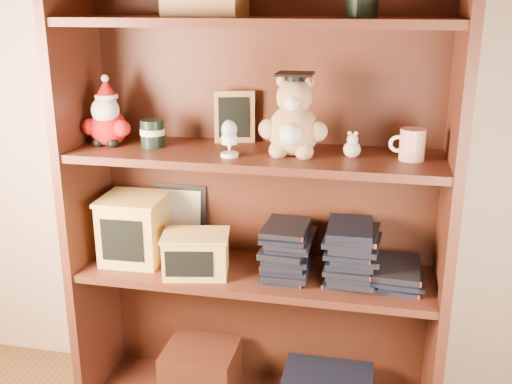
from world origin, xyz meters
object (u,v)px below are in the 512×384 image
bookcase (258,199)px  treats_box (134,228)px  grad_teddy_bear (294,123)px  teacher_mug (412,145)px

bookcase → treats_box: (-0.42, -0.05, -0.11)m
treats_box → grad_teddy_bear: bearing=-0.7°
treats_box → teacher_mug: bearing=0.1°
grad_teddy_bear → teacher_mug: size_ratio=2.42×
grad_teddy_bear → treats_box: bearing=179.3°
bookcase → teacher_mug: (0.47, -0.05, 0.22)m
grad_teddy_bear → teacher_mug: (0.35, 0.01, -0.05)m
bookcase → treats_box: bookcase is taller
bookcase → grad_teddy_bear: 0.30m
bookcase → grad_teddy_bear: (0.12, -0.06, 0.27)m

